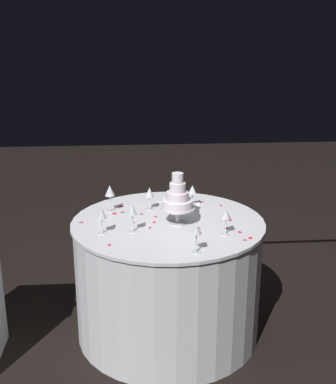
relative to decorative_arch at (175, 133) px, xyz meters
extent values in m
plane|color=black|center=(0.00, -0.45, -1.45)|extent=(12.00, 12.00, 0.00)
cylinder|color=white|center=(0.00, -0.45, -1.06)|extent=(1.21, 1.21, 0.78)
cylinder|color=white|center=(0.00, -0.45, -0.66)|extent=(1.24, 1.24, 0.02)
cylinder|color=silver|center=(-0.06, -0.40, -0.65)|extent=(0.11, 0.11, 0.01)
cylinder|color=silver|center=(-0.06, -0.40, -0.60)|extent=(0.02, 0.02, 0.09)
cylinder|color=silver|center=(-0.06, -0.40, -0.55)|extent=(0.22, 0.22, 0.01)
cylinder|color=white|center=(-0.06, -0.40, -0.52)|extent=(0.19, 0.19, 0.05)
cylinder|color=white|center=(-0.06, -0.40, -0.47)|extent=(0.14, 0.14, 0.05)
cylinder|color=white|center=(-0.06, -0.40, -0.42)|extent=(0.10, 0.10, 0.06)
cylinder|color=white|center=(-0.06, -0.40, -0.36)|extent=(0.07, 0.07, 0.06)
cylinder|color=silver|center=(0.11, -0.68, -0.65)|extent=(0.06, 0.06, 0.00)
cylinder|color=silver|center=(0.11, -0.68, -0.61)|extent=(0.01, 0.01, 0.09)
cone|color=silver|center=(0.11, -0.68, -0.53)|extent=(0.06, 0.06, 0.07)
cylinder|color=silver|center=(-0.33, -0.20, -0.65)|extent=(0.06, 0.06, 0.00)
cylinder|color=silver|center=(-0.33, -0.20, -0.60)|extent=(0.01, 0.01, 0.10)
cone|color=silver|center=(-0.33, -0.20, -0.52)|extent=(0.06, 0.06, 0.06)
cylinder|color=silver|center=(0.41, -0.27, -0.65)|extent=(0.06, 0.06, 0.00)
cylinder|color=silver|center=(0.41, -0.27, -0.60)|extent=(0.01, 0.01, 0.09)
cone|color=silver|center=(0.41, -0.27, -0.52)|extent=(0.06, 0.06, 0.07)
cylinder|color=silver|center=(0.23, -0.28, -0.65)|extent=(0.06, 0.06, 0.00)
cylinder|color=silver|center=(0.23, -0.28, -0.60)|extent=(0.01, 0.01, 0.11)
cone|color=silver|center=(0.23, -0.28, -0.51)|extent=(0.06, 0.06, 0.07)
cylinder|color=silver|center=(-0.12, 0.04, -0.65)|extent=(0.06, 0.06, 0.00)
cylinder|color=silver|center=(-0.12, 0.04, -0.60)|extent=(0.01, 0.01, 0.11)
cone|color=silver|center=(-0.12, 0.04, -0.52)|extent=(0.06, 0.06, 0.05)
cylinder|color=silver|center=(0.37, -0.66, -0.65)|extent=(0.06, 0.06, 0.00)
cylinder|color=silver|center=(0.37, -0.66, -0.60)|extent=(0.01, 0.01, 0.11)
cone|color=silver|center=(0.37, -0.66, -0.51)|extent=(0.07, 0.07, 0.07)
cylinder|color=silver|center=(-0.19, -0.72, -0.65)|extent=(0.06, 0.06, 0.00)
cylinder|color=silver|center=(-0.19, -0.72, -0.61)|extent=(0.01, 0.01, 0.09)
cone|color=silver|center=(-0.19, -0.72, -0.53)|extent=(0.06, 0.06, 0.06)
cube|color=silver|center=(-0.07, -0.82, -0.65)|extent=(0.22, 0.09, 0.01)
cube|color=white|center=(-0.21, -0.77, -0.65)|extent=(0.09, 0.05, 0.01)
ellipsoid|color=#E02D47|center=(-0.39, -0.71, -0.65)|extent=(0.03, 0.02, 0.00)
ellipsoid|color=#E02D47|center=(0.22, -0.43, -0.65)|extent=(0.02, 0.03, 0.00)
ellipsoid|color=#E02D47|center=(-0.46, -0.13, -0.65)|extent=(0.04, 0.04, 0.00)
ellipsoid|color=#E02D47|center=(-0.42, -0.10, -0.65)|extent=(0.03, 0.02, 0.00)
ellipsoid|color=#E02D47|center=(0.36, -0.09, -0.65)|extent=(0.02, 0.03, 0.00)
ellipsoid|color=#E02D47|center=(-0.40, -0.43, -0.65)|extent=(0.03, 0.04, 0.00)
ellipsoid|color=#E02D47|center=(-0.42, -0.22, -0.65)|extent=(0.03, 0.04, 0.00)
ellipsoid|color=#E02D47|center=(-0.35, -0.29, -0.65)|extent=(0.03, 0.04, 0.00)
ellipsoid|color=#E02D47|center=(0.09, -0.43, -0.65)|extent=(0.03, 0.04, 0.00)
ellipsoid|color=#E02D47|center=(-0.02, -0.57, -0.65)|extent=(0.04, 0.04, 0.00)
ellipsoid|color=#E02D47|center=(-0.05, -0.74, -0.65)|extent=(0.04, 0.04, 0.00)
ellipsoid|color=#E02D47|center=(0.35, -0.61, -0.65)|extent=(0.05, 0.05, 0.00)
ellipsoid|color=#E02D47|center=(0.55, -0.46, -0.65)|extent=(0.04, 0.03, 0.00)
ellipsoid|color=#E02D47|center=(0.30, -0.75, -0.65)|extent=(0.05, 0.04, 0.00)
ellipsoid|color=#E02D47|center=(0.16, -0.59, -0.65)|extent=(0.03, 0.03, 0.00)
ellipsoid|color=#E02D47|center=(0.29, -0.63, -0.65)|extent=(0.03, 0.03, 0.00)
ellipsoid|color=#E02D47|center=(0.12, -0.34, -0.65)|extent=(0.02, 0.03, 0.00)
ellipsoid|color=#E02D47|center=(-0.27, -0.81, -0.65)|extent=(0.04, 0.04, 0.00)
ellipsoid|color=#E02D47|center=(-0.17, -0.31, -0.65)|extent=(0.04, 0.03, 0.00)
ellipsoid|color=#E02D47|center=(0.07, -0.53, -0.65)|extent=(0.03, 0.03, 0.00)
camera|label=1|loc=(0.23, 2.50, 0.48)|focal=46.25mm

